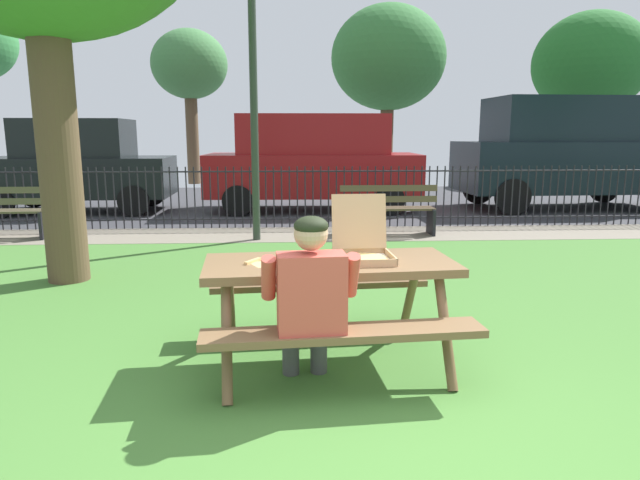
% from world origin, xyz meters
% --- Properties ---
extents(ground, '(28.00, 11.44, 0.02)m').
position_xyz_m(ground, '(0.00, 1.72, -0.01)').
color(ground, '#467A33').
extents(cobblestone_walkway, '(28.00, 1.40, 0.01)m').
position_xyz_m(cobblestone_walkway, '(0.00, 6.74, -0.00)').
color(cobblestone_walkway, gray).
extents(street_asphalt, '(28.00, 7.72, 0.01)m').
position_xyz_m(street_asphalt, '(0.00, 11.30, -0.01)').
color(street_asphalt, '#38383D').
extents(picnic_table_foreground, '(1.91, 1.62, 0.79)m').
position_xyz_m(picnic_table_foreground, '(-0.18, 1.41, 0.60)').
color(picnic_table_foreground, brown).
rests_on(picnic_table_foreground, ground).
extents(pizza_box_open, '(0.43, 0.48, 0.46)m').
position_xyz_m(pizza_box_open, '(0.06, 1.46, 0.86)').
color(pizza_box_open, tan).
rests_on(pizza_box_open, picnic_table_foreground).
extents(pizza_slice_on_table, '(0.31, 0.28, 0.02)m').
position_xyz_m(pizza_slice_on_table, '(-0.65, 1.34, 0.78)').
color(pizza_slice_on_table, '#F2CF7A').
rests_on(pizza_slice_on_table, picnic_table_foreground).
extents(adult_at_table, '(0.62, 0.61, 1.19)m').
position_xyz_m(adult_at_table, '(-0.35, 0.90, 0.66)').
color(adult_at_table, '#4B4B4B').
rests_on(adult_at_table, ground).
extents(iron_fence_streetside, '(19.40, 0.03, 1.10)m').
position_xyz_m(iron_fence_streetside, '(-0.00, 7.44, 0.56)').
color(iron_fence_streetside, black).
rests_on(iron_fence_streetside, ground).
extents(park_bench_center, '(1.60, 0.47, 0.85)m').
position_xyz_m(park_bench_center, '(1.13, 6.60, 0.42)').
color(park_bench_center, brown).
rests_on(park_bench_center, ground).
extents(lamp_post_walkway, '(0.28, 0.28, 4.17)m').
position_xyz_m(lamp_post_walkway, '(-1.02, 6.30, 2.54)').
color(lamp_post_walkway, '#2D382D').
rests_on(lamp_post_walkway, ground).
extents(parked_car_left, '(3.95, 1.94, 1.98)m').
position_xyz_m(parked_car_left, '(-5.04, 9.77, 1.01)').
color(parked_car_left, black).
rests_on(parked_car_left, ground).
extents(parked_car_center, '(4.63, 2.02, 2.08)m').
position_xyz_m(parked_car_center, '(0.02, 9.77, 1.10)').
color(parked_car_center, maroon).
rests_on(parked_car_center, ground).
extents(parked_car_right, '(4.76, 2.20, 2.46)m').
position_xyz_m(parked_car_right, '(5.70, 9.77, 1.31)').
color(parked_car_right, black).
rests_on(parked_car_right, ground).
extents(far_tree_midleft, '(2.48, 2.48, 5.02)m').
position_xyz_m(far_tree_midleft, '(-3.76, 16.61, 3.82)').
color(far_tree_midleft, brown).
rests_on(far_tree_midleft, ground).
extents(far_tree_center, '(3.80, 3.80, 5.86)m').
position_xyz_m(far_tree_center, '(2.81, 16.61, 4.12)').
color(far_tree_center, brown).
rests_on(far_tree_center, ground).
extents(far_tree_midright, '(3.79, 3.79, 5.72)m').
position_xyz_m(far_tree_midright, '(9.72, 16.61, 3.99)').
color(far_tree_midright, brown).
rests_on(far_tree_midright, ground).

